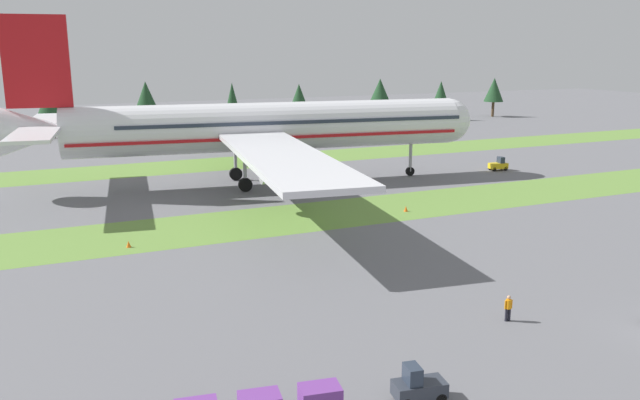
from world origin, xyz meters
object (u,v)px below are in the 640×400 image
(cargo_dolly_lead, at_px, (320,398))
(pushback_tractor, at_px, (499,165))
(taxiway_marker_1, at_px, (406,209))
(baggage_tug, at_px, (418,386))
(airliner, at_px, (256,127))
(taxiway_marker_0, at_px, (129,244))
(ground_crew_marshaller, at_px, (508,307))

(cargo_dolly_lead, height_order, pushback_tractor, pushback_tractor)
(cargo_dolly_lead, distance_m, taxiway_marker_1, 40.75)
(baggage_tug, relative_size, cargo_dolly_lead, 1.15)
(airliner, distance_m, cargo_dolly_lead, 54.74)
(cargo_dolly_lead, relative_size, taxiway_marker_0, 4.18)
(baggage_tug, height_order, taxiway_marker_0, baggage_tug)
(cargo_dolly_lead, bearing_deg, ground_crew_marshaller, 117.48)
(baggage_tug, relative_size, taxiway_marker_1, 4.54)
(baggage_tug, distance_m, taxiway_marker_1, 38.64)
(cargo_dolly_lead, xyz_separation_m, pushback_tractor, (49.30, 47.83, -0.10))
(cargo_dolly_lead, height_order, ground_crew_marshaller, ground_crew_marshaller)
(taxiway_marker_0, xyz_separation_m, taxiway_marker_1, (29.12, 1.13, 0.02))
(taxiway_marker_1, bearing_deg, baggage_tug, -120.43)
(baggage_tug, xyz_separation_m, ground_crew_marshaller, (10.57, 5.98, 0.13))
(airliner, xyz_separation_m, taxiway_marker_0, (-18.99, -21.00, -7.17))
(pushback_tractor, relative_size, ground_crew_marshaller, 1.58)
(ground_crew_marshaller, relative_size, taxiway_marker_0, 3.02)
(taxiway_marker_1, bearing_deg, cargo_dolly_lead, -127.02)
(airliner, height_order, baggage_tug, airliner)
(baggage_tug, height_order, pushback_tractor, same)
(ground_crew_marshaller, relative_size, taxiway_marker_1, 2.85)
(airliner, distance_m, taxiway_marker_1, 23.42)
(airliner, relative_size, pushback_tractor, 26.79)
(pushback_tractor, relative_size, taxiway_marker_1, 4.50)
(baggage_tug, distance_m, pushback_tractor, 65.80)
(cargo_dolly_lead, bearing_deg, taxiway_marker_1, 151.97)
(airliner, relative_size, taxiway_marker_1, 120.51)
(pushback_tractor, distance_m, ground_crew_marshaller, 54.39)
(airliner, relative_size, cargo_dolly_lead, 30.56)
(ground_crew_marshaller, height_order, taxiway_marker_1, ground_crew_marshaller)
(cargo_dolly_lead, bearing_deg, pushback_tractor, 143.13)
(ground_crew_marshaller, height_order, taxiway_marker_0, ground_crew_marshaller)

